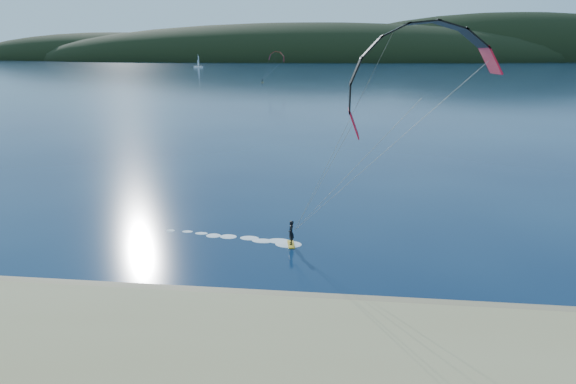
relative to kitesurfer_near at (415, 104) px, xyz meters
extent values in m
plane|color=#071736|center=(-10.29, -8.43, -10.98)|extent=(1800.00, 1800.00, 0.00)
cube|color=#937E55|center=(-10.29, -3.93, -10.93)|extent=(220.00, 2.50, 0.10)
ellipsoid|color=black|center=(-60.29, 711.57, -10.98)|extent=(840.00, 280.00, 110.00)
ellipsoid|color=black|center=(249.71, 751.57, -10.98)|extent=(600.00, 240.00, 140.00)
ellipsoid|color=black|center=(-390.29, 771.57, -10.98)|extent=(520.00, 220.00, 90.00)
cube|color=gold|center=(-7.54, 4.50, -10.93)|extent=(0.73, 1.53, 0.08)
imported|color=black|center=(-7.54, 4.50, -9.99)|extent=(0.55, 0.73, 1.81)
cylinder|color=gray|center=(-3.44, 2.01, -4.67)|extent=(0.02, 0.02, 13.26)
cube|color=gold|center=(-40.18, 192.18, -10.93)|extent=(1.19, 1.23, 0.07)
imported|color=black|center=(-40.18, 192.18, -10.11)|extent=(0.97, 0.98, 1.60)
cylinder|color=gray|center=(-36.45, 190.32, -5.20)|extent=(0.02, 0.02, 11.97)
cube|color=white|center=(-131.43, 396.32, -10.48)|extent=(8.06, 2.75, 1.40)
cylinder|color=white|center=(-131.43, 396.32, -4.97)|extent=(0.20, 0.20, 11.02)
cube|color=white|center=(-131.38, 397.72, -4.97)|extent=(0.11, 2.61, 8.02)
cube|color=white|center=(-131.38, 394.71, -6.97)|extent=(0.10, 2.00, 5.01)
camera|label=1|loc=(-4.25, -27.66, 2.84)|focal=29.27mm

